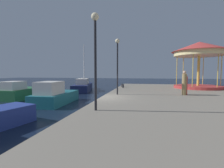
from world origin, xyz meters
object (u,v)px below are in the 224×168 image
object	(u,v)px
sailboat_navy	(83,86)
person_mid_promenade	(184,84)
person_near_carousel	(185,85)
motorboat_green	(20,92)
bollard_south	(123,86)
carousel	(199,54)
lamp_post_mid_promenade	(117,57)
lamp_post_near_edge	(95,45)
motorboat_teal	(55,96)
bollard_center	(122,85)

from	to	relation	value
sailboat_navy	person_mid_promenade	world-z (taller)	sailboat_navy
person_near_carousel	person_mid_promenade	size ratio (longest dim) A/B	0.89
motorboat_green	bollard_south	distance (m)	10.88
carousel	lamp_post_mid_promenade	size ratio (longest dim) A/B	1.33
lamp_post_near_edge	bollard_south	bearing A→B (deg)	90.78
lamp_post_mid_promenade	person_near_carousel	world-z (taller)	lamp_post_mid_promenade
carousel	bollard_south	world-z (taller)	carousel
lamp_post_mid_promenade	person_near_carousel	size ratio (longest dim) A/B	2.61
carousel	lamp_post_mid_promenade	bearing A→B (deg)	-139.55
person_mid_promenade	carousel	bearing A→B (deg)	64.79
sailboat_navy	motorboat_teal	distance (m)	9.55
lamp_post_mid_promenade	carousel	bearing A→B (deg)	40.45
sailboat_navy	person_mid_promenade	size ratio (longest dim) A/B	3.78
bollard_center	person_mid_promenade	xyz separation A→B (m)	(5.80, -6.30, 0.71)
motorboat_green	bollard_center	xyz separation A→B (m)	(9.40, 6.17, 0.33)
sailboat_navy	motorboat_green	xyz separation A→B (m)	(-3.55, -7.73, -0.00)
sailboat_navy	person_near_carousel	bearing A→B (deg)	-33.00
bollard_south	bollard_center	size ratio (longest dim) A/B	1.00
carousel	bollard_south	xyz separation A→B (m)	(-8.52, -1.17, -3.72)
person_mid_promenade	sailboat_navy	bearing A→B (deg)	145.98
lamp_post_near_edge	lamp_post_mid_promenade	xyz separation A→B (m)	(0.13, 5.58, -0.01)
sailboat_navy	person_near_carousel	size ratio (longest dim) A/B	4.23
sailboat_navy	bollard_center	distance (m)	6.06
bollard_south	bollard_center	xyz separation A→B (m)	(-0.25, 1.15, 0.00)
lamp_post_mid_promenade	bollard_south	size ratio (longest dim) A/B	11.24
person_near_carousel	lamp_post_near_edge	bearing A→B (deg)	-130.33
motorboat_green	bollard_center	world-z (taller)	motorboat_green
motorboat_green	motorboat_teal	xyz separation A→B (m)	(4.82, -1.73, 0.02)
sailboat_navy	carousel	distance (m)	15.25
person_near_carousel	motorboat_teal	bearing A→B (deg)	-170.18
bollard_south	person_mid_promenade	world-z (taller)	person_mid_promenade
lamp_post_near_edge	person_near_carousel	size ratio (longest dim) A/B	2.63
motorboat_green	sailboat_navy	bearing A→B (deg)	65.36
carousel	motorboat_green	bearing A→B (deg)	-161.20
bollard_south	bollard_center	bearing A→B (deg)	102.22
motorboat_teal	person_mid_promenade	distance (m)	10.54
motorboat_green	person_near_carousel	xyz separation A→B (m)	(15.32, 0.08, 0.93)
bollard_south	person_mid_promenade	size ratio (longest dim) A/B	0.21
sailboat_navy	motorboat_teal	xyz separation A→B (m)	(1.28, -9.47, 0.02)
carousel	person_near_carousel	distance (m)	7.41
motorboat_green	lamp_post_mid_promenade	xyz separation A→B (m)	(9.93, -0.84, 3.18)
person_mid_promenade	bollard_south	bearing A→B (deg)	137.18
bollard_south	motorboat_green	bearing A→B (deg)	-152.54
carousel	lamp_post_near_edge	world-z (taller)	carousel
lamp_post_mid_promenade	bollard_south	world-z (taller)	lamp_post_mid_promenade
lamp_post_mid_promenade	sailboat_navy	bearing A→B (deg)	126.68
motorboat_teal	lamp_post_mid_promenade	distance (m)	6.07
lamp_post_mid_promenade	lamp_post_near_edge	bearing A→B (deg)	-91.33
motorboat_teal	bollard_center	bearing A→B (deg)	59.93
motorboat_green	carousel	xyz separation A→B (m)	(18.17, 6.18, 4.05)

